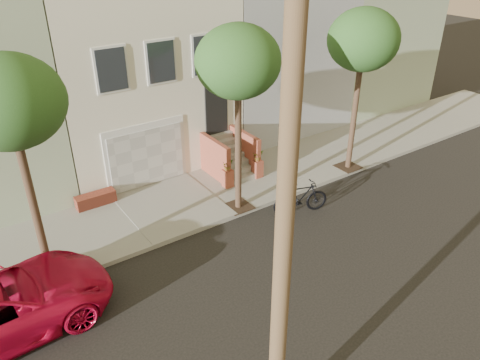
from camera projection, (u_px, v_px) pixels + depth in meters
ground at (287, 281)px, 13.29m from camera, size 90.00×90.00×0.00m
sidewalk at (194, 199)px, 17.13m from camera, size 40.00×3.70×0.15m
house_row at (121, 68)px, 19.64m from camera, size 33.10×11.70×7.00m
tree_left at (8, 104)px, 10.86m from camera, size 2.70×2.57×6.30m
tree_mid at (238, 63)px, 14.10m from camera, size 2.70×2.57×6.30m
tree_right at (363, 41)px, 16.85m from camera, size 2.70×2.57×6.30m
motorcycle at (301, 198)px, 16.20m from camera, size 2.08×1.16×1.20m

